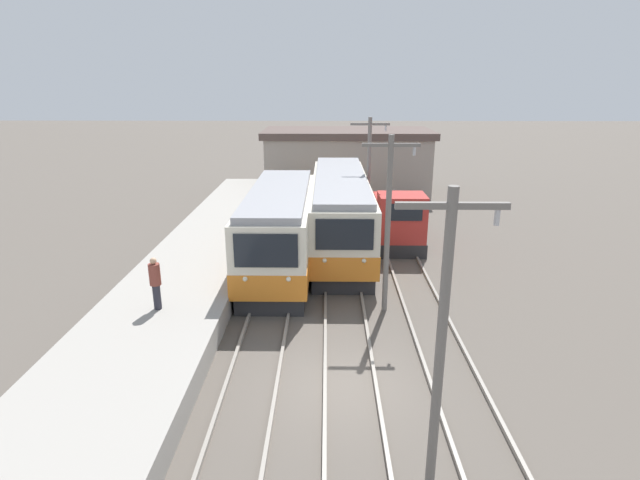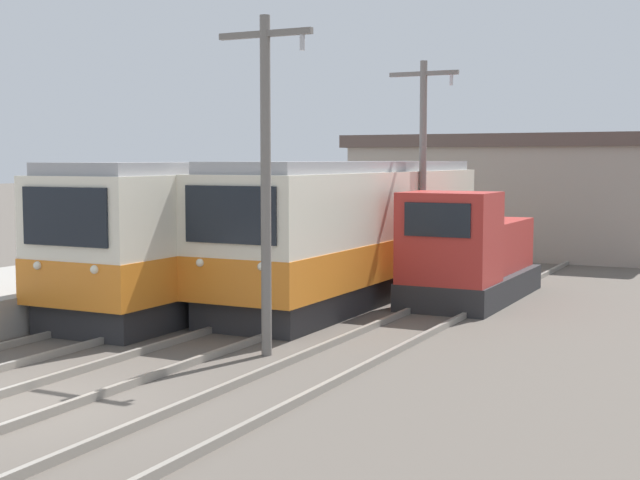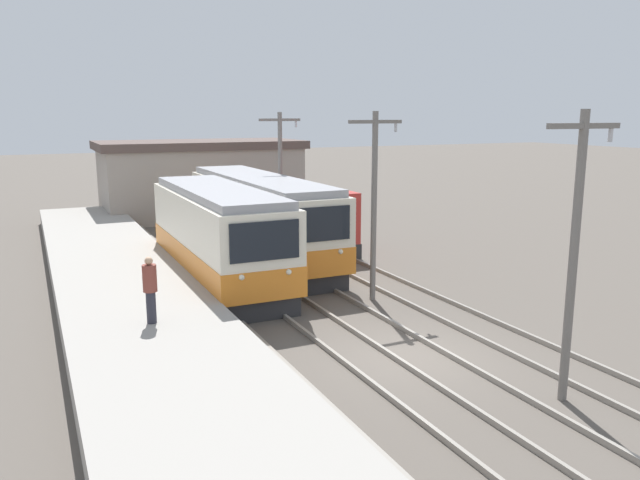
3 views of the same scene
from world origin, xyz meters
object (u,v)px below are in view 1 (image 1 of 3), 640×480
Objects in this scene: catenary_mast_mid at (388,219)px; commuter_train_left at (280,233)px; person_on_platform at (155,281)px; catenary_mast_far at (369,175)px; commuter_train_center at (340,215)px; shunting_locomotive at (396,221)px; catenary_mast_near at (442,339)px.

commuter_train_left is at bearing 135.36° from catenary_mast_mid.
commuter_train_left reaches higher than person_on_platform.
commuter_train_left is 1.58× the size of catenary_mast_mid.
catenary_mast_mid is 1.00× the size of catenary_mast_far.
commuter_train_center is at bearing 55.25° from person_on_platform.
person_on_platform is at bearing -121.12° from commuter_train_left.
shunting_locomotive is at bearing -15.11° from catenary_mast_far.
commuter_train_left is 4.29m from commuter_train_center.
commuter_train_left is at bearing 58.88° from person_on_platform.
commuter_train_center is at bearing 49.28° from commuter_train_left.
commuter_train_center is 3.15m from shunting_locomotive.
commuter_train_left is 1.58× the size of catenary_mast_far.
catenary_mast_near is at bearing -90.00° from catenary_mast_mid.
catenary_mast_near and catenary_mast_mid have the same top height.
commuter_train_left is 6.33m from catenary_mast_mid.
commuter_train_left is 1.73× the size of shunting_locomotive.
catenary_mast_near is 1.00× the size of catenary_mast_far.
shunting_locomotive is at bearing 46.88° from person_on_platform.
shunting_locomotive is at bearing 79.82° from catenary_mast_mid.
catenary_mast_mid and catenary_mast_far have the same top height.
catenary_mast_far reaches higher than commuter_train_left.
catenary_mast_mid is at bearing -100.18° from shunting_locomotive.
commuter_train_center is (2.80, 3.25, 0.01)m from commuter_train_left.
catenary_mast_near is at bearing -71.62° from commuter_train_left.
shunting_locomotive is 0.91× the size of catenary_mast_far.
catenary_mast_near is at bearing -90.00° from catenary_mast_far.
catenary_mast_mid is 8.32m from person_on_platform.
catenary_mast_near is (4.31, -12.96, 1.84)m from commuter_train_left.
catenary_mast_far is 13.26m from person_on_platform.
shunting_locomotive is 0.91× the size of catenary_mast_near.
catenary_mast_mid is at bearing -90.00° from catenary_mast_far.
catenary_mast_near reaches higher than person_on_platform.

